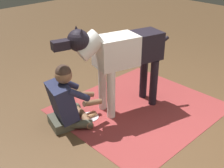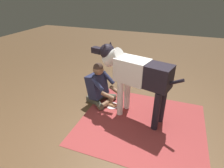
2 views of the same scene
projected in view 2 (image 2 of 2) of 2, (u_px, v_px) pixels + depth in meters
name	position (u px, v px, depth m)	size (l,w,h in m)	color
ground_plane	(124.00, 125.00, 3.11)	(14.86, 14.86, 0.00)	brown
area_rug	(141.00, 123.00, 3.15)	(2.08, 1.87, 0.01)	#9D3737
person_sitting_on_floor	(99.00, 86.00, 3.61)	(0.72, 0.58, 0.84)	#4B4B3D
large_dog	(135.00, 74.00, 2.99)	(1.64, 0.60, 1.26)	silver
hot_dog_on_plate	(112.00, 105.00, 3.60)	(0.24, 0.24, 0.06)	white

